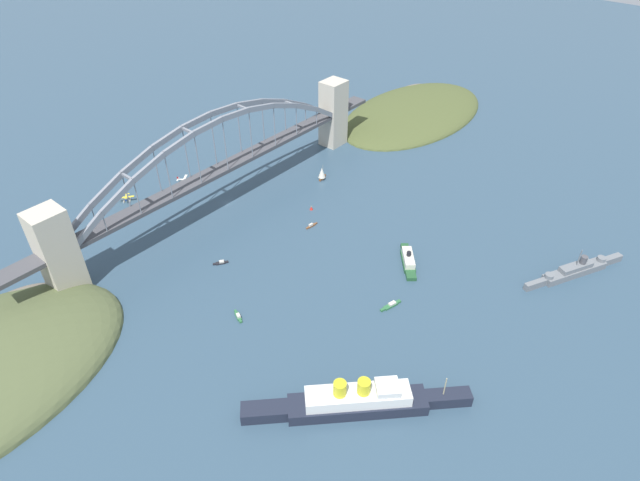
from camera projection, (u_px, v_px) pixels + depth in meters
name	position (u px, v px, depth m)	size (l,w,h in m)	color
ground_plane	(227.00, 202.00, 344.00)	(1400.00, 1400.00, 0.00)	#334C60
harbor_arch_bridge	(222.00, 166.00, 327.90)	(281.17, 14.76, 60.95)	beige
headland_west_shore	(413.00, 113.00, 453.77)	(158.72, 90.15, 17.93)	#4C562D
ocean_liner	(357.00, 401.00, 217.56)	(72.81, 72.03, 17.58)	#1E2333
naval_cruiser	(575.00, 270.00, 286.27)	(59.99, 32.47, 16.82)	slate
harbor_ferry_steamer	(408.00, 260.00, 293.97)	(26.20, 23.42, 7.82)	#23512D
seaplane_taxiing_near_bridge	(126.00, 198.00, 344.18)	(9.22, 9.01, 4.98)	#B7B7B2
seaplane_second_in_formation	(183.00, 180.00, 361.54)	(10.11, 9.46, 4.96)	#B7B7B2
small_boat_0	(322.00, 173.00, 364.22)	(8.84, 5.88, 10.30)	brown
small_boat_1	(311.00, 225.00, 322.56)	(8.80, 2.10, 2.05)	brown
small_boat_2	(391.00, 305.00, 268.11)	(12.75, 4.86, 2.15)	#2D6B3D
small_boat_3	(238.00, 316.00, 261.87)	(4.79, 8.84, 2.33)	#2D6B3D
small_boat_4	(221.00, 263.00, 294.87)	(7.86, 5.83, 1.77)	black
channel_marker_buoy	(311.00, 208.00, 336.83)	(2.20, 2.20, 2.75)	red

